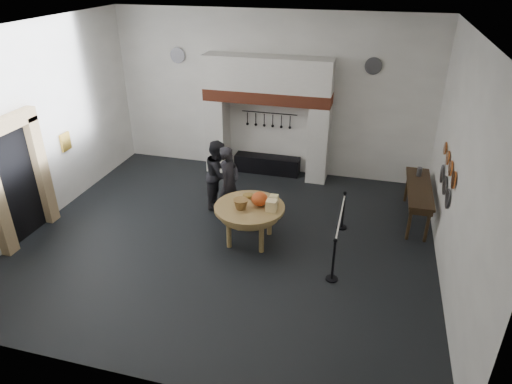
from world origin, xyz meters
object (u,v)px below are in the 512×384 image
(work_table, at_px, (249,208))
(barrier_post_near, at_px, (333,261))
(side_table, at_px, (420,188))
(iron_range, at_px, (267,164))
(visitor_near, at_px, (229,182))
(barrier_post_far, at_px, (343,211))
(visitor_far, at_px, (219,174))

(work_table, relative_size, barrier_post_near, 1.71)
(side_table, distance_m, barrier_post_near, 3.31)
(iron_range, relative_size, visitor_near, 1.06)
(barrier_post_near, bearing_deg, barrier_post_far, 90.00)
(visitor_far, relative_size, side_table, 0.80)
(visitor_far, height_order, barrier_post_near, visitor_far)
(visitor_near, relative_size, barrier_post_near, 1.99)
(work_table, bearing_deg, visitor_far, 130.68)
(work_table, distance_m, barrier_post_near, 2.20)
(barrier_post_near, bearing_deg, work_table, 154.46)
(visitor_near, distance_m, barrier_post_far, 2.77)
(work_table, relative_size, side_table, 0.70)
(side_table, relative_size, barrier_post_near, 2.44)
(visitor_near, height_order, barrier_post_near, visitor_near)
(iron_range, distance_m, side_table, 4.50)
(iron_range, xyz_separation_m, side_table, (4.10, -1.74, 0.62))
(barrier_post_far, bearing_deg, visitor_far, 174.41)
(iron_range, height_order, visitor_near, visitor_near)
(visitor_near, bearing_deg, side_table, -63.31)
(iron_range, distance_m, work_table, 3.72)
(visitor_near, bearing_deg, barrier_post_far, -73.29)
(visitor_far, xyz_separation_m, side_table, (4.79, 0.53, -0.01))
(visitor_near, xyz_separation_m, barrier_post_near, (2.73, -1.91, -0.44))
(iron_range, relative_size, visitor_far, 1.08)
(work_table, bearing_deg, barrier_post_far, 28.72)
(side_table, bearing_deg, visitor_near, -168.06)
(barrier_post_far, bearing_deg, iron_range, 133.49)
(visitor_near, height_order, side_table, visitor_near)
(side_table, relative_size, barrier_post_far, 2.44)
(iron_range, height_order, visitor_far, visitor_far)
(iron_range, relative_size, barrier_post_far, 2.11)
(visitor_far, relative_size, barrier_post_near, 1.95)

